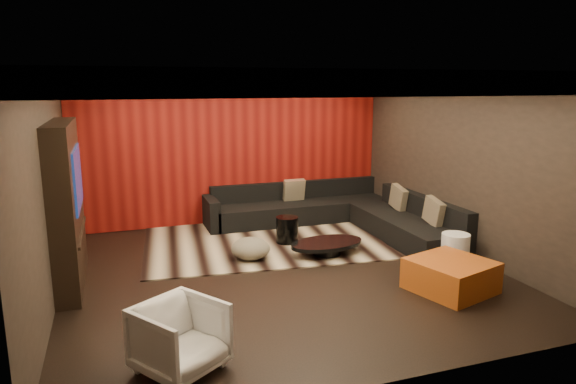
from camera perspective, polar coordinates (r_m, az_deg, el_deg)
name	(u,v)px	position (r m, az deg, el deg)	size (l,w,h in m)	color
floor	(282,273)	(7.56, -0.67, -8.94)	(6.00, 6.00, 0.02)	black
ceiling	(281,74)	(7.07, -0.73, 12.96)	(6.00, 6.00, 0.02)	silver
wall_back	(233,151)	(10.05, -6.13, 4.53)	(6.00, 0.02, 2.80)	black
wall_left	(46,192)	(6.87, -25.26, 0.01)	(0.02, 6.00, 2.80)	black
wall_right	(461,166)	(8.60, 18.72, 2.72)	(0.02, 6.00, 2.80)	black
red_feature_wall	(233,151)	(10.01, -6.08, 4.50)	(5.98, 0.05, 2.78)	#6B0C0A
soffit_back	(235,83)	(9.66, -5.88, 11.91)	(6.00, 0.60, 0.22)	silver
soffit_front	(380,83)	(4.58, 10.19, 11.82)	(6.00, 0.60, 0.22)	silver
soffit_left	(64,83)	(6.72, -23.58, 11.01)	(0.60, 4.80, 0.22)	silver
soffit_right	(450,83)	(8.32, 17.59, 11.44)	(0.60, 4.80, 0.22)	silver
cove_back	(240,89)	(9.33, -5.38, 11.37)	(4.80, 0.08, 0.04)	#FFD899
cove_front	(362,93)	(4.88, 8.18, 10.82)	(4.80, 0.08, 0.04)	#FFD899
cove_left	(96,91)	(6.71, -20.58, 10.47)	(0.08, 4.80, 0.04)	#FFD899
cove_right	(431,89)	(8.12, 15.59, 10.92)	(0.08, 4.80, 0.04)	#FFD899
tv_surround	(67,204)	(7.50, -23.39, -1.25)	(0.30, 2.00, 2.20)	black
tv_screen	(77,178)	(7.42, -22.38, 1.46)	(0.04, 1.30, 0.80)	black
tv_shelf	(82,232)	(7.59, -21.94, -4.12)	(0.04, 1.60, 0.04)	black
rug	(262,240)	(9.02, -2.86, -5.33)	(4.00, 3.00, 0.02)	tan
coffee_table	(327,248)	(8.24, 4.31, -6.20)	(1.22, 1.22, 0.21)	black
drum_stool	(287,230)	(8.78, -0.10, -4.21)	(0.38, 0.38, 0.45)	black
striped_pouf	(251,248)	(8.01, -4.17, -6.27)	(0.60, 0.60, 0.33)	beige
white_side_table	(455,251)	(8.06, 18.07, -6.20)	(0.41, 0.41, 0.51)	white
orange_ottoman	(451,275)	(7.18, 17.64, -8.83)	(0.93, 0.93, 0.41)	#974C13
armchair	(180,338)	(5.13, -11.89, -15.57)	(0.72, 0.74, 0.67)	white
sectional_sofa	(338,214)	(9.75, 5.56, -2.50)	(3.65, 3.50, 0.75)	black
throw_pillows	(371,199)	(9.49, 9.23, -0.78)	(1.86, 2.76, 0.50)	beige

